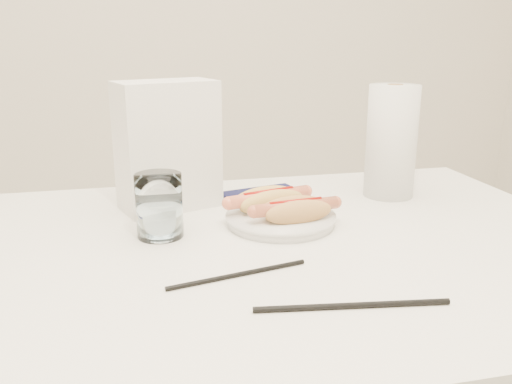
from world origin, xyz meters
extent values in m
cube|color=white|center=(0.00, 0.00, 0.73)|extent=(1.20, 0.80, 0.04)
cylinder|color=silver|center=(0.54, 0.34, 0.35)|extent=(0.04, 0.04, 0.71)
cylinder|color=white|center=(0.07, 0.08, 0.76)|extent=(0.22, 0.22, 0.02)
ellipsoid|color=#E4B45B|center=(0.06, 0.10, 0.79)|extent=(0.13, 0.07, 0.04)
ellipsoid|color=#E4B45B|center=(0.05, 0.12, 0.79)|extent=(0.13, 0.07, 0.04)
ellipsoid|color=#E4B45B|center=(0.05, 0.11, 0.78)|extent=(0.13, 0.08, 0.02)
cylinder|color=#EB7553|center=(0.05, 0.11, 0.79)|extent=(0.16, 0.07, 0.02)
cylinder|color=#990A05|center=(0.05, 0.11, 0.80)|extent=(0.10, 0.03, 0.01)
ellipsoid|color=tan|center=(0.09, 0.03, 0.79)|extent=(0.13, 0.05, 0.04)
ellipsoid|color=tan|center=(0.08, 0.06, 0.79)|extent=(0.13, 0.05, 0.04)
ellipsoid|color=tan|center=(0.09, 0.05, 0.78)|extent=(0.12, 0.06, 0.02)
cylinder|color=#BE6243|center=(0.09, 0.05, 0.79)|extent=(0.16, 0.04, 0.02)
cylinder|color=#990A05|center=(0.09, 0.05, 0.80)|extent=(0.10, 0.02, 0.01)
cylinder|color=white|center=(-0.14, 0.07, 0.80)|extent=(0.08, 0.08, 0.11)
cylinder|color=black|center=(-0.05, -0.12, 0.75)|extent=(0.21, 0.05, 0.01)
cylinder|color=black|center=(0.07, -0.24, 0.75)|extent=(0.25, 0.04, 0.01)
cube|color=white|center=(-0.12, 0.23, 0.87)|extent=(0.21, 0.15, 0.25)
cube|color=#13153C|center=(0.09, 0.22, 0.75)|extent=(0.19, 0.19, 0.01)
cylinder|color=silver|center=(0.34, 0.20, 0.87)|extent=(0.11, 0.11, 0.23)
camera|label=1|loc=(-0.18, -0.79, 1.08)|focal=37.53mm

